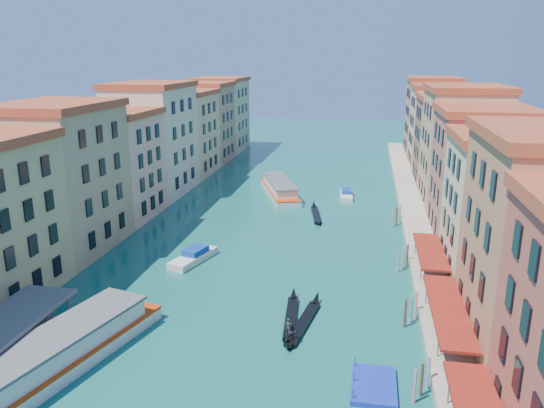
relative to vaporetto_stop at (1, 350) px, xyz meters
The scene contains 14 objects.
left_bank_palazzos 54.25m from the vaporetto_stop, 100.75° to the left, with size 12.80×128.40×21.00m.
right_bank_palazzos 70.67m from the vaporetto_stop, 49.04° to the left, with size 12.80×128.40×21.00m.
quay 65.22m from the vaporetto_stop, 54.36° to the left, with size 4.00×140.00×1.00m, color #AA9F89.
restaurant_awnings 39.77m from the vaporetto_stop, 16.07° to the left, with size 3.20×44.55×3.12m.
vaporetto_stop is the anchor object (origin of this frame).
mooring_poles_right 38.91m from the vaporetto_stop, 25.58° to the left, with size 1.44×54.24×3.20m.
vaporetto_near 5.18m from the vaporetto_stop, ahead, with size 10.36×22.39×3.25m.
vaporetto_far 63.06m from the vaporetto_stop, 77.18° to the left, with size 10.71×19.68×2.88m.
gondola_fore 26.44m from the vaporetto_stop, 28.10° to the left, with size 1.85×11.59×2.31m.
gondola_right 27.14m from the vaporetto_stop, 24.74° to the left, with size 2.83×11.95×2.39m.
gondola_far 53.70m from the vaporetto_stop, 65.56° to the left, with size 2.97×11.95×1.70m.
motorboat_mid 27.36m from the vaporetto_stop, 71.67° to the left, with size 4.66×8.36×1.65m.
motorboat_far 67.31m from the vaporetto_stop, 66.64° to the left, with size 2.58×7.12×1.45m.
blue_dock 31.61m from the vaporetto_stop, ahead, with size 3.58×5.36×0.45m.
Camera 1 is at (14.03, -23.43, 25.75)m, focal length 35.00 mm.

